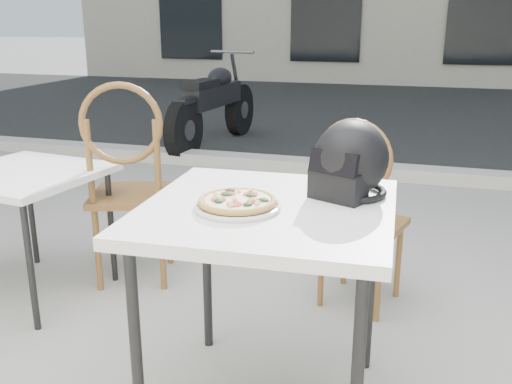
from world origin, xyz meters
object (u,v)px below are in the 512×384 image
(helmet, at_px, (350,163))
(cafe_chair_side, at_px, (128,174))
(cafe_chair_main, at_px, (359,205))
(cafe_table_side, at_px, (24,183))
(pizza, at_px, (238,201))
(motorcycle, at_px, (215,106))
(cafe_table_main, at_px, (268,225))
(plate, at_px, (238,206))

(helmet, height_order, cafe_chair_side, cafe_chair_side)
(helmet, distance_m, cafe_chair_main, 0.80)
(helmet, relative_size, cafe_table_side, 0.44)
(pizza, height_order, cafe_chair_side, cafe_chair_side)
(cafe_chair_main, xyz_separation_m, cafe_chair_side, (-1.23, -0.07, 0.08))
(cafe_chair_side, xyz_separation_m, motorcycle, (-0.86, 3.54, -0.16))
(helmet, bearing_deg, cafe_table_main, -119.02)
(plate, distance_m, cafe_chair_side, 1.31)
(helmet, height_order, motorcycle, helmet)
(pizza, relative_size, helmet, 0.96)
(pizza, distance_m, cafe_chair_main, 1.05)
(cafe_table_main, distance_m, pizza, 0.15)
(cafe_chair_main, bearing_deg, helmet, 107.38)
(cafe_table_main, bearing_deg, cafe_chair_main, 76.51)
(cafe_table_side, bearing_deg, pizza, -24.50)
(cafe_table_main, bearing_deg, cafe_chair_side, 140.82)
(cafe_chair_side, bearing_deg, plate, 116.96)
(cafe_chair_side, bearing_deg, cafe_table_side, 11.56)
(cafe_chair_side, bearing_deg, cafe_table_main, 121.85)
(cafe_table_side, height_order, motorcycle, motorcycle)
(helmet, distance_m, cafe_table_side, 1.78)
(plate, distance_m, cafe_table_side, 1.53)
(helmet, height_order, cafe_table_side, helmet)
(cafe_table_main, relative_size, cafe_chair_main, 0.90)
(cafe_chair_main, distance_m, cafe_chair_side, 1.23)
(cafe_chair_main, relative_size, cafe_chair_side, 0.88)
(pizza, relative_size, cafe_chair_side, 0.30)
(cafe_table_main, height_order, cafe_chair_main, cafe_chair_main)
(pizza, bearing_deg, helmet, 38.60)
(cafe_chair_main, distance_m, cafe_table_side, 1.72)
(cafe_table_main, relative_size, cafe_table_side, 1.11)
(plate, bearing_deg, helmet, 38.60)
(helmet, xyz_separation_m, cafe_chair_main, (-0.04, 0.70, -0.38))
(helmet, bearing_deg, cafe_chair_main, 115.83)
(plate, relative_size, helmet, 1.10)
(cafe_table_side, bearing_deg, helmet, -11.89)
(motorcycle, bearing_deg, cafe_chair_side, -72.10)
(cafe_table_main, bearing_deg, plate, -139.87)
(cafe_table_main, bearing_deg, pizza, -139.89)
(plate, relative_size, cafe_chair_side, 0.35)
(pizza, distance_m, helmet, 0.44)
(cafe_chair_main, height_order, motorcycle, motorcycle)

